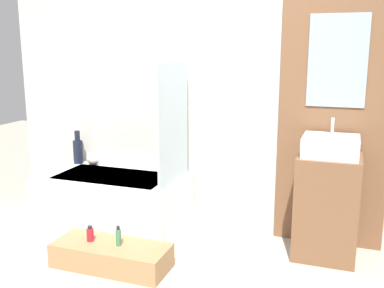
{
  "coord_description": "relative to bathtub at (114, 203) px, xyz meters",
  "views": [
    {
      "loc": [
        1.08,
        -2.23,
        1.64
      ],
      "look_at": [
        0.04,
        0.69,
        0.97
      ],
      "focal_mm": 42.0,
      "sensor_mm": 36.0,
      "label": 1
    }
  ],
  "objects": [
    {
      "name": "vase_tall_dark",
      "position": [
        -0.54,
        0.28,
        0.39
      ],
      "size": [
        0.09,
        0.09,
        0.32
      ],
      "color": "black",
      "rests_on": "bathtub"
    },
    {
      "name": "vase_round_light",
      "position": [
        -0.35,
        0.26,
        0.32
      ],
      "size": [
        0.13,
        0.13,
        0.13
      ],
      "primitive_type": "sphere",
      "color": "silver",
      "rests_on": "bathtub"
    },
    {
      "name": "wall_wood_accent",
      "position": [
        1.83,
        0.37,
        1.05
      ],
      "size": [
        0.88,
        0.04,
        2.6
      ],
      "color": "brown",
      "rests_on": "ground_plane"
    },
    {
      "name": "vanity_cabinet",
      "position": [
        1.83,
        0.13,
        0.15
      ],
      "size": [
        0.48,
        0.45,
        0.82
      ],
      "primitive_type": "cube",
      "color": "brown",
      "rests_on": "ground_plane"
    },
    {
      "name": "sink",
      "position": [
        1.83,
        0.13,
        0.64
      ],
      "size": [
        0.42,
        0.37,
        0.28
      ],
      "color": "white",
      "rests_on": "vanity_cabinet"
    },
    {
      "name": "wall_tiled_back",
      "position": [
        0.88,
        0.42,
        1.04
      ],
      "size": [
        4.2,
        0.06,
        2.6
      ],
      "primitive_type": "cube",
      "color": "#B7B2A8",
      "rests_on": "ground_plane"
    },
    {
      "name": "glass_shower_screen",
      "position": [
        0.6,
        -0.04,
        0.76
      ],
      "size": [
        0.01,
        0.63,
        1.01
      ],
      "primitive_type": "cube",
      "color": "silver",
      "rests_on": "bathtub"
    },
    {
      "name": "wooden_step_bench",
      "position": [
        0.32,
        -0.62,
        -0.17
      ],
      "size": [
        0.89,
        0.36,
        0.18
      ],
      "primitive_type": "cube",
      "color": "#997047",
      "rests_on": "ground_plane"
    },
    {
      "name": "bottle_soap_secondary",
      "position": [
        0.39,
        -0.62,
        -0.01
      ],
      "size": [
        0.04,
        0.04,
        0.16
      ],
      "color": "#38704C",
      "rests_on": "wooden_step_bench"
    },
    {
      "name": "bottle_soap_primary",
      "position": [
        0.15,
        -0.62,
        -0.02
      ],
      "size": [
        0.05,
        0.05,
        0.12
      ],
      "color": "#B21928",
      "rests_on": "wooden_step_bench"
    },
    {
      "name": "bathtub",
      "position": [
        0.0,
        0.0,
        0.0
      ],
      "size": [
        1.27,
        0.75,
        0.52
      ],
      "color": "white",
      "rests_on": "ground_plane"
    }
  ]
}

